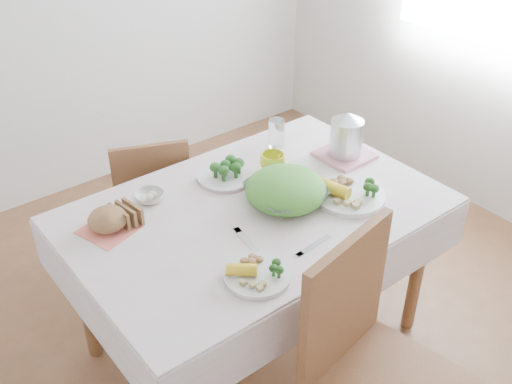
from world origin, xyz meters
TOP-DOWN VIEW (x-y plane):
  - floor at (0.00, 0.00)m, footprint 3.60×3.60m
  - dining_table at (0.00, 0.00)m, footprint 1.40×0.90m
  - tablecloth at (0.00, 0.00)m, footprint 1.50×1.00m
  - chair_far at (-0.09, 0.76)m, footprint 0.50×0.50m
  - salad_bowl at (0.12, -0.05)m, footprint 0.35×0.35m
  - dinner_plate_left at (-0.26, -0.34)m, footprint 0.33×0.33m
  - dinner_plate_right at (0.35, -0.19)m, footprint 0.33×0.33m
  - broccoli_plate at (0.03, 0.25)m, footprint 0.33×0.33m
  - napkin at (-0.54, 0.23)m, footprint 0.24×0.24m
  - bread_loaf at (-0.54, 0.23)m, footprint 0.20×0.19m
  - fruit_bowl at (-0.31, 0.31)m, footprint 0.13×0.13m
  - yellow_mug at (0.24, 0.18)m, footprint 0.14×0.14m
  - glass_tumbler at (0.39, 0.34)m, footprint 0.10×0.10m
  - pink_tray at (0.58, 0.07)m, footprint 0.24×0.24m
  - electric_kettle at (0.58, 0.07)m, footprint 0.20×0.20m
  - fork_left at (-0.16, -0.17)m, footprint 0.06×0.21m
  - knife at (0.02, -0.33)m, footprint 0.18×0.04m

SIDE VIEW (x-z plane):
  - floor at x=0.00m, z-range 0.00..0.00m
  - dining_table at x=0.00m, z-range 0.00..0.75m
  - chair_far at x=-0.09m, z-range 0.04..0.89m
  - tablecloth at x=0.00m, z-range 0.75..0.76m
  - napkin at x=-0.54m, z-range 0.76..0.77m
  - fork_left at x=-0.16m, z-range 0.76..0.77m
  - knife at x=0.02m, z-range 0.76..0.77m
  - pink_tray at x=0.58m, z-range 0.76..0.78m
  - broccoli_plate at x=0.03m, z-range 0.76..0.78m
  - dinner_plate_left at x=-0.26m, z-range 0.76..0.78m
  - dinner_plate_right at x=0.35m, z-range 0.76..0.79m
  - fruit_bowl at x=-0.31m, z-range 0.76..0.80m
  - salad_bowl at x=0.12m, z-range 0.76..0.84m
  - yellow_mug at x=0.24m, z-range 0.76..0.85m
  - bread_loaf at x=-0.54m, z-range 0.77..0.87m
  - glass_tumbler at x=0.39m, z-range 0.76..0.90m
  - electric_kettle at x=0.58m, z-range 0.78..0.99m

